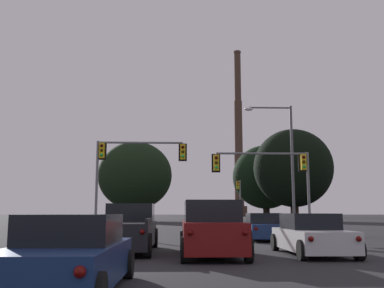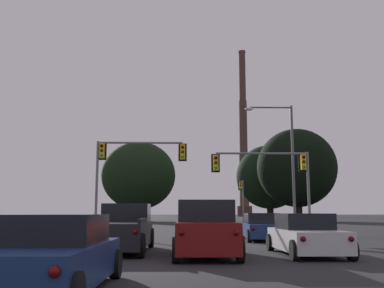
{
  "view_description": "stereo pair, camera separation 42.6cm",
  "coord_description": "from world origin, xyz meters",
  "px_view_note": "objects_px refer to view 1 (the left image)",
  "views": [
    {
      "loc": [
        -1.51,
        -2.78,
        1.46
      ],
      "look_at": [
        -0.34,
        29.04,
        6.32
      ],
      "focal_mm": 42.0,
      "sensor_mm": 36.0,
      "label": 1
    },
    {
      "loc": [
        -1.08,
        -2.79,
        1.46
      ],
      "look_at": [
        -0.34,
        29.04,
        6.32
      ],
      "focal_mm": 42.0,
      "sensor_mm": 36.0,
      "label": 2
    }
  ],
  "objects_px": {
    "pickup_truck_left_lane_second": "(127,230)",
    "sedan_right_lane_second": "(311,235)",
    "traffic_light_far_right": "(239,195)",
    "traffic_light_overhead_left": "(127,162)",
    "suv_center_lane_second": "(211,229)",
    "sedan_right_lane_front": "(264,227)",
    "traffic_light_overhead_right": "(275,171)",
    "street_lamp": "(285,154)",
    "smokestack": "(239,150)",
    "sedan_left_lane_third": "(69,256)"
  },
  "relations": [
    {
      "from": "pickup_truck_left_lane_second",
      "to": "traffic_light_overhead_right",
      "type": "height_order",
      "value": "traffic_light_overhead_right"
    },
    {
      "from": "sedan_right_lane_front",
      "to": "sedan_right_lane_second",
      "type": "height_order",
      "value": "same"
    },
    {
      "from": "pickup_truck_left_lane_second",
      "to": "street_lamp",
      "type": "height_order",
      "value": "street_lamp"
    },
    {
      "from": "suv_center_lane_second",
      "to": "smokestack",
      "type": "height_order",
      "value": "smokestack"
    },
    {
      "from": "sedan_left_lane_third",
      "to": "traffic_light_overhead_right",
      "type": "distance_m",
      "value": 22.96
    },
    {
      "from": "suv_center_lane_second",
      "to": "pickup_truck_left_lane_second",
      "type": "distance_m",
      "value": 3.72
    },
    {
      "from": "suv_center_lane_second",
      "to": "sedan_right_lane_front",
      "type": "height_order",
      "value": "suv_center_lane_second"
    },
    {
      "from": "sedan_left_lane_third",
      "to": "traffic_light_overhead_left",
      "type": "height_order",
      "value": "traffic_light_overhead_left"
    },
    {
      "from": "sedan_right_lane_front",
      "to": "pickup_truck_left_lane_second",
      "type": "xyz_separation_m",
      "value": [
        -6.57,
        -6.76,
        0.14
      ]
    },
    {
      "from": "pickup_truck_left_lane_second",
      "to": "street_lamp",
      "type": "bearing_deg",
      "value": 57.66
    },
    {
      "from": "traffic_light_overhead_left",
      "to": "smokestack",
      "type": "relative_size",
      "value": 0.1
    },
    {
      "from": "pickup_truck_left_lane_second",
      "to": "street_lamp",
      "type": "relative_size",
      "value": 0.58
    },
    {
      "from": "traffic_light_overhead_right",
      "to": "smokestack",
      "type": "xyz_separation_m",
      "value": [
        16.35,
        131.34,
        19.81
      ]
    },
    {
      "from": "pickup_truck_left_lane_second",
      "to": "traffic_light_far_right",
      "type": "bearing_deg",
      "value": 76.45
    },
    {
      "from": "pickup_truck_left_lane_second",
      "to": "traffic_light_overhead_right",
      "type": "xyz_separation_m",
      "value": [
        8.45,
        12.12,
        3.42
      ]
    },
    {
      "from": "suv_center_lane_second",
      "to": "street_lamp",
      "type": "relative_size",
      "value": 0.52
    },
    {
      "from": "sedan_right_lane_second",
      "to": "traffic_light_far_right",
      "type": "bearing_deg",
      "value": 85.26
    },
    {
      "from": "sedan_right_lane_second",
      "to": "traffic_light_overhead_left",
      "type": "bearing_deg",
      "value": 118.25
    },
    {
      "from": "traffic_light_overhead_left",
      "to": "traffic_light_overhead_right",
      "type": "relative_size",
      "value": 0.96
    },
    {
      "from": "sedan_right_lane_second",
      "to": "street_lamp",
      "type": "distance_m",
      "value": 18.42
    },
    {
      "from": "sedan_right_lane_front",
      "to": "traffic_light_far_right",
      "type": "distance_m",
      "value": 34.69
    },
    {
      "from": "sedan_left_lane_third",
      "to": "sedan_right_lane_second",
      "type": "xyz_separation_m",
      "value": [
        6.71,
        7.25,
        0.0
      ]
    },
    {
      "from": "pickup_truck_left_lane_second",
      "to": "traffic_light_overhead_right",
      "type": "relative_size",
      "value": 0.83
    },
    {
      "from": "smokestack",
      "to": "street_lamp",
      "type": "bearing_deg",
      "value": -96.58
    },
    {
      "from": "sedan_right_lane_front",
      "to": "traffic_light_overhead_left",
      "type": "height_order",
      "value": "traffic_light_overhead_left"
    },
    {
      "from": "traffic_light_overhead_right",
      "to": "sedan_left_lane_third",
      "type": "bearing_deg",
      "value": -112.18
    },
    {
      "from": "sedan_right_lane_front",
      "to": "sedan_right_lane_second",
      "type": "relative_size",
      "value": 1.01
    },
    {
      "from": "suv_center_lane_second",
      "to": "smokestack",
      "type": "distance_m",
      "value": 149.0
    },
    {
      "from": "suv_center_lane_second",
      "to": "street_lamp",
      "type": "xyz_separation_m",
      "value": [
        7.01,
        17.83,
        4.91
      ]
    },
    {
      "from": "sedan_right_lane_second",
      "to": "suv_center_lane_second",
      "type": "bearing_deg",
      "value": -172.24
    },
    {
      "from": "traffic_light_overhead_right",
      "to": "traffic_light_far_right",
      "type": "height_order",
      "value": "traffic_light_far_right"
    },
    {
      "from": "pickup_truck_left_lane_second",
      "to": "traffic_light_far_right",
      "type": "xyz_separation_m",
      "value": [
        10.15,
        41.13,
        2.91
      ]
    },
    {
      "from": "pickup_truck_left_lane_second",
      "to": "sedan_right_lane_second",
      "type": "bearing_deg",
      "value": -13.56
    },
    {
      "from": "traffic_light_overhead_left",
      "to": "traffic_light_far_right",
      "type": "xyz_separation_m",
      "value": [
        11.65,
        27.68,
        -1.18
      ]
    },
    {
      "from": "suv_center_lane_second",
      "to": "traffic_light_overhead_right",
      "type": "height_order",
      "value": "traffic_light_overhead_right"
    },
    {
      "from": "traffic_light_far_right",
      "to": "pickup_truck_left_lane_second",
      "type": "bearing_deg",
      "value": -103.86
    },
    {
      "from": "sedan_right_lane_front",
      "to": "traffic_light_overhead_right",
      "type": "distance_m",
      "value": 6.7
    },
    {
      "from": "sedan_right_lane_second",
      "to": "traffic_light_far_right",
      "type": "xyz_separation_m",
      "value": [
        3.55,
        42.76,
        3.04
      ]
    },
    {
      "from": "suv_center_lane_second",
      "to": "sedan_right_lane_front",
      "type": "xyz_separation_m",
      "value": [
        3.51,
        8.87,
        -0.23
      ]
    },
    {
      "from": "sedan_left_lane_third",
      "to": "sedan_right_lane_second",
      "type": "height_order",
      "value": "same"
    },
    {
      "from": "sedan_right_lane_second",
      "to": "pickup_truck_left_lane_second",
      "type": "relative_size",
      "value": 0.85
    },
    {
      "from": "sedan_right_lane_front",
      "to": "traffic_light_overhead_left",
      "type": "bearing_deg",
      "value": 142.93
    },
    {
      "from": "sedan_right_lane_second",
      "to": "smokestack",
      "type": "bearing_deg",
      "value": 82.86
    },
    {
      "from": "traffic_light_overhead_right",
      "to": "traffic_light_far_right",
      "type": "bearing_deg",
      "value": 86.65
    },
    {
      "from": "pickup_truck_left_lane_second",
      "to": "traffic_light_overhead_left",
      "type": "relative_size",
      "value": 0.87
    },
    {
      "from": "traffic_light_far_right",
      "to": "street_lamp",
      "type": "xyz_separation_m",
      "value": [
        -0.08,
        -25.41,
        2.1
      ]
    },
    {
      "from": "traffic_light_overhead_left",
      "to": "street_lamp",
      "type": "relative_size",
      "value": 0.67
    },
    {
      "from": "sedan_right_lane_second",
      "to": "traffic_light_far_right",
      "type": "relative_size",
      "value": 0.83
    },
    {
      "from": "smokestack",
      "to": "sedan_left_lane_third",
      "type": "bearing_deg",
      "value": -99.29
    },
    {
      "from": "smokestack",
      "to": "traffic_light_overhead_left",
      "type": "bearing_deg",
      "value": -101.44
    }
  ]
}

